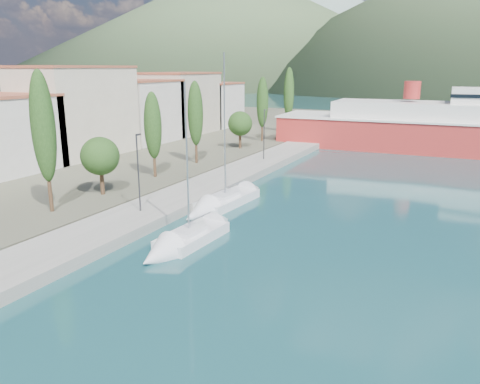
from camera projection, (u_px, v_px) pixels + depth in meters
The scene contains 9 objects.
ground at pixel (418, 113), 124.50m from camera, with size 1400.00×1400.00×0.00m, color #1B4A4E.
quay at pixel (213, 184), 47.03m from camera, with size 5.00×88.00×0.80m, color gray.
land_strip at pixel (31, 144), 72.10m from camera, with size 70.00×148.00×0.70m, color #565644.
town_buildings at pixel (108, 113), 65.06m from camera, with size 9.20×69.20×11.30m.
tree_row at pixel (187, 121), 53.09m from camera, with size 3.40×64.26×11.14m.
lamp_posts at pixel (148, 167), 37.08m from camera, with size 0.15×45.45×6.06m.
sailboat_near at pixel (175, 246), 30.88m from camera, with size 2.84×8.32×11.81m.
sailboat_mid at pixel (213, 207), 39.48m from camera, with size 3.26×9.85×13.94m.
ferry at pixel (464, 130), 66.17m from camera, with size 52.80×13.54×10.39m.
Camera 1 is at (13.81, -13.64, 11.73)m, focal length 35.00 mm.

